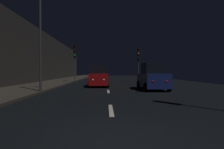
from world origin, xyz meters
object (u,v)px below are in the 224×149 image
traffic_light_far_right (138,57)px  streetlamp_overhead (47,23)px  car_approaching_headlights (99,77)px  traffic_light_far_left (75,54)px  car_parked_right_near (153,78)px

traffic_light_far_right → streetlamp_overhead: (-8.56, -13.31, 1.15)m
traffic_light_far_right → car_approaching_headlights: size_ratio=1.19×
traffic_light_far_left → car_approaching_headlights: 8.65m
traffic_light_far_right → streetlamp_overhead: size_ratio=0.69×
streetlamp_overhead → car_approaching_headlights: (3.31, 5.66, -3.77)m
streetlamp_overhead → traffic_light_far_left: bearing=91.2°
streetlamp_overhead → car_parked_right_near: streetlamp_overhead is taller
traffic_light_far_left → car_parked_right_near: (8.02, -10.75, -2.87)m
streetlamp_overhead → traffic_light_far_right: bearing=57.3°
traffic_light_far_left → traffic_light_far_right: 8.83m
traffic_light_far_left → car_approaching_headlights: (3.57, -7.31, -2.91)m
car_approaching_headlights → car_parked_right_near: 5.62m
traffic_light_far_left → traffic_light_far_right: bearing=93.0°
traffic_light_far_right → car_parked_right_near: size_ratio=1.15×
streetlamp_overhead → car_parked_right_near: size_ratio=1.66×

